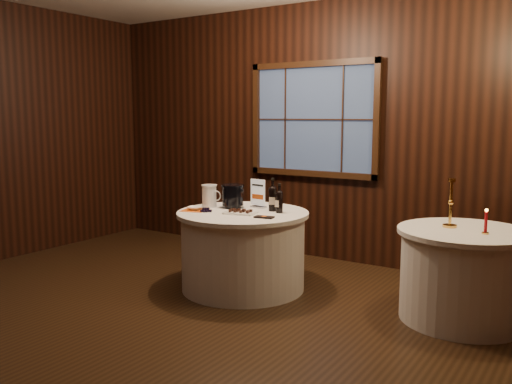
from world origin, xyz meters
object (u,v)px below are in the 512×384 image
Objects in this scene: chocolate_plate at (240,212)px; brass_candlestick at (450,210)px; grape_bunch at (205,210)px; chocolate_box at (264,217)px; glass_pitcher at (209,196)px; port_bottle_right at (279,200)px; red_candle at (486,224)px; port_bottle_left at (273,197)px; sign_stand at (258,198)px; cracker_bowl at (195,208)px; side_table at (463,275)px; ice_bucket at (233,196)px; main_table at (243,250)px.

chocolate_plate is 0.79× the size of brass_candlestick.
chocolate_plate is at bearing 21.06° from grape_bunch.
chocolate_box is 0.77× the size of glass_pitcher.
red_candle is at bearing 16.32° from port_bottle_right.
red_candle is at bearing -23.01° from port_bottle_left.
sign_stand is 0.50m from glass_pitcher.
red_candle is (2.61, 0.41, 0.06)m from cracker_bowl.
brass_candlestick reaches higher than grape_bunch.
side_table is 6.17× the size of chocolate_box.
sign_stand is at bearing -179.09° from side_table.
port_bottle_left is 0.67m from grape_bunch.
grape_bunch is 0.33m from glass_pitcher.
chocolate_plate is (0.04, -0.38, -0.09)m from sign_stand.
port_bottle_left reaches higher than ice_bucket.
side_table is 2.27m from ice_bucket.
main_table is 2.02m from side_table.
glass_pitcher is (-0.79, 0.20, 0.11)m from chocolate_box.
port_bottle_left is at bearing -174.91° from brass_candlestick.
port_bottle_left reaches higher than chocolate_box.
ice_bucket is 1.03× the size of glass_pitcher.
port_bottle_left is (0.22, -0.08, 0.04)m from sign_stand.
red_candle is at bearing 8.98° from cracker_bowl.
chocolate_plate is 1.88m from brass_candlestick.
port_bottle_left is at bearing 39.88° from main_table.
chocolate_box is at bearing -44.13° from sign_stand.
port_bottle_right reaches higher than chocolate_plate.
brass_candlestick is at bearing 5.79° from ice_bucket.
ice_bucket is (-2.21, -0.18, 0.51)m from side_table.
chocolate_box is (0.35, -0.16, 0.39)m from main_table.
port_bottle_left is at bearing -176.36° from side_table.
chocolate_box is at bearing 6.64° from grape_bunch.
glass_pitcher is 1.13× the size of red_candle.
main_table is 6.33× the size of red_candle.
port_bottle_right is 1.62× the size of chocolate_box.
port_bottle_right is at bearing 31.71° from grape_bunch.
cracker_bowl is at bearing -171.02° from red_candle.
cracker_bowl is (-0.66, -0.38, -0.12)m from port_bottle_left.
port_bottle_left is 0.37m from chocolate_plate.
glass_pitcher is at bearing 119.94° from grape_bunch.
glass_pitcher is at bearing 174.80° from main_table.
chocolate_plate is (-0.18, -0.30, -0.12)m from port_bottle_left.
main_table is 3.11× the size of brass_candlestick.
red_candle is (2.38, 0.09, -0.04)m from ice_bucket.
grape_bunch is 0.45× the size of brass_candlestick.
port_bottle_left reaches higher than side_table.
side_table is 5.85× the size of grape_bunch.
main_table is at bearing 39.95° from grape_bunch.
chocolate_plate reaches higher than cracker_bowl.
glass_pitcher is (-2.44, -0.26, 0.50)m from side_table.
sign_stand reaches higher than glass_pitcher.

